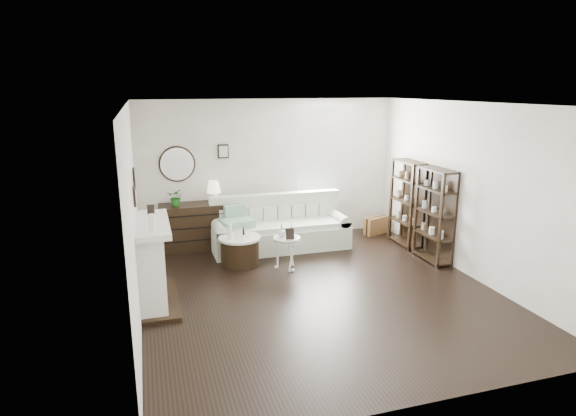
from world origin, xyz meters
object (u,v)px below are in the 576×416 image
object	(u,v)px
pedestal_table	(287,240)
dresser	(195,226)
drum_table	(240,250)
sofa	(279,230)

from	to	relation	value
pedestal_table	dresser	bearing A→B (deg)	131.29
drum_table	sofa	bearing A→B (deg)	37.55
dresser	sofa	bearing A→B (deg)	-14.68
sofa	drum_table	distance (m)	1.11
sofa	dresser	size ratio (longest dim) A/B	1.98
drum_table	pedestal_table	size ratio (longest dim) A/B	1.29
dresser	pedestal_table	world-z (taller)	dresser
drum_table	pedestal_table	xyz separation A→B (m)	(0.70, -0.42, 0.25)
sofa	drum_table	world-z (taller)	sofa
dresser	pedestal_table	distance (m)	1.99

